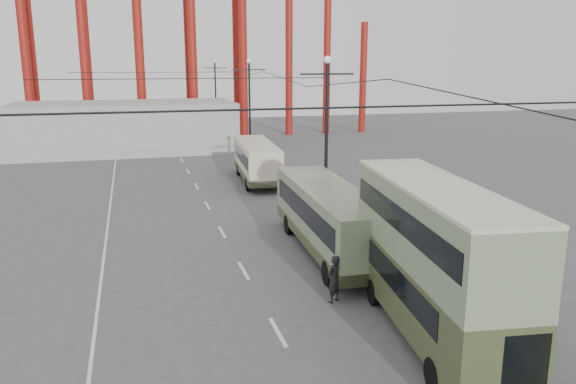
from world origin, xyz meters
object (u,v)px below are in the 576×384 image
object	(u,v)px
double_decker_bus	(433,253)
pedestrian	(334,279)
single_decker_cream	(257,160)
single_decker_green	(329,216)

from	to	relation	value
double_decker_bus	pedestrian	bearing A→B (deg)	129.00
double_decker_bus	single_decker_cream	bearing A→B (deg)	97.61
single_decker_cream	double_decker_bus	bearing A→B (deg)	-85.55
double_decker_bus	single_decker_cream	distance (m)	26.12
single_decker_cream	pedestrian	xyz separation A→B (m)	(-2.02, -22.65, -0.76)
double_decker_bus	single_decker_cream	xyz separation A→B (m)	(-0.10, 26.09, -1.21)
single_decker_cream	pedestrian	size ratio (longest dim) A/B	5.28
pedestrian	double_decker_bus	bearing A→B (deg)	88.73
double_decker_bus	pedestrian	size ratio (longest dim) A/B	5.31
double_decker_bus	single_decker_green	world-z (taller)	double_decker_bus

